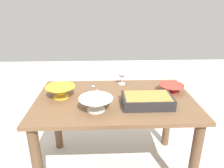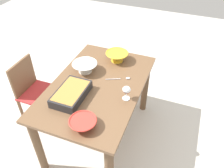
{
  "view_description": "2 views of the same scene",
  "coord_description": "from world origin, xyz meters",
  "px_view_note": "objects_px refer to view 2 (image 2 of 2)",
  "views": [
    {
      "loc": [
        0.09,
        1.65,
        1.55
      ],
      "look_at": [
        0.02,
        -0.14,
        0.84
      ],
      "focal_mm": 34.12,
      "sensor_mm": 36.0,
      "label": 1
    },
    {
      "loc": [
        -1.57,
        -0.76,
        2.21
      ],
      "look_at": [
        -0.01,
        -0.16,
        0.83
      ],
      "focal_mm": 36.99,
      "sensor_mm": 36.0,
      "label": 2
    }
  ],
  "objects_px": {
    "dining_table": "(98,96)",
    "small_bowl": "(85,67)",
    "serving_spoon": "(123,78)",
    "wine_glass": "(127,90)",
    "chair": "(35,91)",
    "mixing_bowl": "(117,56)",
    "casserole_dish": "(71,93)",
    "serving_bowl": "(83,123)"
  },
  "relations": [
    {
      "from": "chair",
      "to": "mixing_bowl",
      "type": "height_order",
      "value": "mixing_bowl"
    },
    {
      "from": "casserole_dish",
      "to": "serving_spoon",
      "type": "height_order",
      "value": "casserole_dish"
    },
    {
      "from": "wine_glass",
      "to": "mixing_bowl",
      "type": "relative_size",
      "value": 0.55
    },
    {
      "from": "chair",
      "to": "serving_spoon",
      "type": "relative_size",
      "value": 3.49
    },
    {
      "from": "wine_glass",
      "to": "casserole_dish",
      "type": "height_order",
      "value": "wine_glass"
    },
    {
      "from": "small_bowl",
      "to": "serving_spoon",
      "type": "bearing_deg",
      "value": -87.54
    },
    {
      "from": "small_bowl",
      "to": "casserole_dish",
      "type": "bearing_deg",
      "value": -171.46
    },
    {
      "from": "mixing_bowl",
      "to": "serving_bowl",
      "type": "relative_size",
      "value": 1.11
    },
    {
      "from": "casserole_dish",
      "to": "mixing_bowl",
      "type": "xyz_separation_m",
      "value": [
        0.71,
        -0.18,
        0.01
      ]
    },
    {
      "from": "mixing_bowl",
      "to": "serving_spoon",
      "type": "distance_m",
      "value": 0.34
    },
    {
      "from": "dining_table",
      "to": "chair",
      "type": "xyz_separation_m",
      "value": [
        -0.02,
        0.79,
        -0.17
      ]
    },
    {
      "from": "mixing_bowl",
      "to": "serving_spoon",
      "type": "bearing_deg",
      "value": -149.58
    },
    {
      "from": "casserole_dish",
      "to": "mixing_bowl",
      "type": "bearing_deg",
      "value": -14.22
    },
    {
      "from": "wine_glass",
      "to": "mixing_bowl",
      "type": "height_order",
      "value": "wine_glass"
    },
    {
      "from": "dining_table",
      "to": "small_bowl",
      "type": "distance_m",
      "value": 0.33
    },
    {
      "from": "wine_glass",
      "to": "serving_spoon",
      "type": "xyz_separation_m",
      "value": [
        0.26,
        0.12,
        -0.09
      ]
    },
    {
      "from": "dining_table",
      "to": "wine_glass",
      "type": "bearing_deg",
      "value": -105.1
    },
    {
      "from": "small_bowl",
      "to": "serving_bowl",
      "type": "height_order",
      "value": "small_bowl"
    },
    {
      "from": "mixing_bowl",
      "to": "serving_spoon",
      "type": "height_order",
      "value": "mixing_bowl"
    },
    {
      "from": "wine_glass",
      "to": "small_bowl",
      "type": "bearing_deg",
      "value": 65.44
    },
    {
      "from": "chair",
      "to": "serving_bowl",
      "type": "height_order",
      "value": "serving_bowl"
    },
    {
      "from": "wine_glass",
      "to": "small_bowl",
      "type": "distance_m",
      "value": 0.59
    },
    {
      "from": "small_bowl",
      "to": "serving_bowl",
      "type": "distance_m",
      "value": 0.74
    },
    {
      "from": "casserole_dish",
      "to": "small_bowl",
      "type": "xyz_separation_m",
      "value": [
        0.4,
        0.06,
        0.01
      ]
    },
    {
      "from": "casserole_dish",
      "to": "serving_spoon",
      "type": "relative_size",
      "value": 1.68
    },
    {
      "from": "dining_table",
      "to": "mixing_bowl",
      "type": "distance_m",
      "value": 0.51
    },
    {
      "from": "wine_glass",
      "to": "serving_bowl",
      "type": "distance_m",
      "value": 0.49
    },
    {
      "from": "dining_table",
      "to": "serving_bowl",
      "type": "xyz_separation_m",
      "value": [
        -0.52,
        -0.11,
        0.19
      ]
    },
    {
      "from": "dining_table",
      "to": "serving_spoon",
      "type": "xyz_separation_m",
      "value": [
        0.17,
        -0.21,
        0.15
      ]
    },
    {
      "from": "serving_bowl",
      "to": "chair",
      "type": "bearing_deg",
      "value": 60.71
    },
    {
      "from": "chair",
      "to": "serving_spoon",
      "type": "bearing_deg",
      "value": -79.14
    },
    {
      "from": "wine_glass",
      "to": "mixing_bowl",
      "type": "bearing_deg",
      "value": 27.84
    },
    {
      "from": "chair",
      "to": "casserole_dish",
      "type": "xyz_separation_m",
      "value": [
        -0.23,
        -0.64,
        0.36
      ]
    },
    {
      "from": "casserole_dish",
      "to": "dining_table",
      "type": "bearing_deg",
      "value": -30.03
    },
    {
      "from": "small_bowl",
      "to": "dining_table",
      "type": "bearing_deg",
      "value": -127.06
    },
    {
      "from": "serving_spoon",
      "to": "wine_glass",
      "type": "bearing_deg",
      "value": -155.18
    },
    {
      "from": "dining_table",
      "to": "serving_spoon",
      "type": "height_order",
      "value": "serving_spoon"
    },
    {
      "from": "serving_bowl",
      "to": "serving_spoon",
      "type": "relative_size",
      "value": 0.96
    },
    {
      "from": "dining_table",
      "to": "chair",
      "type": "relative_size",
      "value": 1.64
    },
    {
      "from": "dining_table",
      "to": "wine_glass",
      "type": "height_order",
      "value": "wine_glass"
    },
    {
      "from": "small_bowl",
      "to": "chair",
      "type": "bearing_deg",
      "value": 106.55
    },
    {
      "from": "small_bowl",
      "to": "serving_bowl",
      "type": "bearing_deg",
      "value": -155.08
    }
  ]
}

